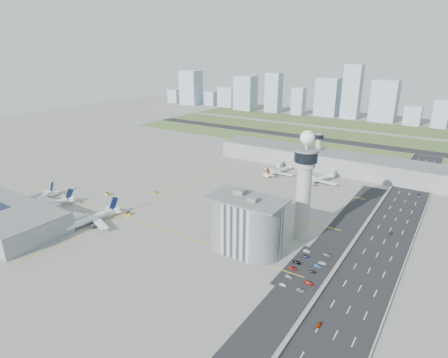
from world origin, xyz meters
The scene contains 63 objects.
ground centered at (0.00, 0.00, 0.00)m, with size 1000.00×1000.00×0.00m, color gray.
grass_strip_0 centered at (-20.00, 225.00, 0.04)m, with size 480.00×50.00×0.08m, color #47622E.
grass_strip_1 centered at (-20.00, 300.00, 0.04)m, with size 480.00×60.00×0.08m, color #3F5729.
grass_strip_2 centered at (-20.00, 380.00, 0.04)m, with size 480.00×70.00×0.08m, color #49602D.
runway centered at (-20.00, 262.00, 0.06)m, with size 480.00×22.00×0.10m, color black.
highway centered at (115.00, 0.00, 0.05)m, with size 28.00×500.00×0.10m, color black.
barrier_left centered at (101.00, 0.00, 0.60)m, with size 0.60×500.00×1.20m, color #9E9E99.
barrier_right centered at (129.00, 0.00, 0.60)m, with size 0.60×500.00×1.20m, color #9E9E99.
landside_road centered at (90.00, -10.00, 0.04)m, with size 18.00×260.00×0.08m, color black.
parking_lot centered at (88.00, -22.00, 0.05)m, with size 20.00×44.00×0.10m, color black.
taxiway_line_h_0 centered at (-40.00, -30.00, 0.01)m, with size 260.00×0.60×0.01m, color yellow.
taxiway_line_h_1 centered at (-40.00, 30.00, 0.01)m, with size 260.00×0.60×0.01m, color yellow.
taxiway_line_h_2 centered at (-40.00, 90.00, 0.01)m, with size 260.00×0.60×0.01m, color yellow.
taxiway_line_v centered at (-40.00, 30.00, 0.01)m, with size 0.60×260.00×0.01m, color yellow.
control_tower centered at (72.00, 8.00, 35.04)m, with size 14.00×14.00×64.50m.
secondary_tower centered at (30.00, 150.00, 18.80)m, with size 8.60×8.60×31.90m.
admin_building centered at (51.99, -22.00, 15.30)m, with size 42.00×24.00×33.50m.
terminal_pier centered at (40.00, 148.00, 7.90)m, with size 210.00×32.00×15.80m.
near_terminal centered at (-88.07, -82.02, 6.43)m, with size 84.00×42.00×13.00m.
airplane_near_a centered at (-106.66, -46.99, 5.10)m, with size 36.40×30.94×10.19m, color white, non-canonical shape.
airplane_near_b centered at (-92.06, -51.13, 5.44)m, with size 38.87×33.04×10.88m, color white, non-canonical shape.
airplane_near_c centered at (-46.66, -50.27, 6.23)m, with size 44.52×37.84×12.47m, color white, non-canonical shape.
airplane_far_a centered at (9.65, 108.87, 4.87)m, with size 34.79×29.57×9.74m, color white, non-canonical shape.
airplane_far_b centered at (48.39, 108.77, 5.46)m, with size 39.03×33.17×10.93m, color white, non-canonical shape.
jet_bridge_near_0 centered at (-113.00, -61.00, 2.85)m, with size 14.00×3.00×5.70m, color silver, non-canonical shape.
jet_bridge_near_1 centered at (-83.00, -61.00, 2.85)m, with size 14.00×3.00×5.70m, color silver, non-canonical shape.
jet_bridge_near_2 centered at (-53.00, -61.00, 2.85)m, with size 14.00×3.00×5.70m, color silver, non-canonical shape.
jet_bridge_far_0 centered at (2.00, 132.00, 2.85)m, with size 14.00×3.00×5.70m, color silver, non-canonical shape.
jet_bridge_far_1 centered at (52.00, 132.00, 2.85)m, with size 14.00×3.00×5.70m, color silver, non-canonical shape.
tug_0 centered at (-98.43, -36.65, 0.98)m, with size 2.33×3.38×1.97m, color yellow, non-canonical shape.
tug_1 centered at (-77.52, -9.53, 1.04)m, with size 2.45×3.56×2.07m, color gold, non-canonical shape.
tug_2 centered at (-37.13, -26.18, 1.06)m, with size 2.51×3.66×2.13m, color gold, non-canonical shape.
tug_3 centered at (-49.56, 12.92, 0.84)m, with size 1.98×2.88×1.67m, color #E6AC00, non-canonical shape.
tug_4 centered at (1.24, 99.37, 1.00)m, with size 2.37×3.45×2.01m, color yellow, non-canonical shape.
tug_5 centered at (30.38, 111.54, 1.04)m, with size 2.47×3.59×2.09m, color gold, non-canonical shape.
car_lot_0 centered at (83.97, -41.72, 0.58)m, with size 1.36×3.39×1.15m, color white.
car_lot_1 centered at (83.59, -34.10, 0.58)m, with size 1.23×3.52×1.16m, color slate.
car_lot_2 centered at (82.23, -26.33, 0.62)m, with size 2.04×4.43×1.23m, color #B52124.
car_lot_3 centered at (81.80, -19.90, 0.62)m, with size 1.73×4.26×1.24m, color black.
car_lot_4 centered at (83.39, -11.44, 0.63)m, with size 1.48×3.68×1.25m, color #17224B.
car_lot_5 centered at (81.85, -6.12, 0.63)m, with size 1.33×3.81×1.26m, color #B4B8C4.
car_lot_6 centered at (92.69, -41.13, 0.58)m, with size 1.93×4.17×1.16m, color #939499.
car_lot_7 centered at (93.77, -33.93, 0.65)m, with size 1.81×4.45×1.29m, color #B42717.
car_lot_8 centered at (91.85, -23.51, 0.57)m, with size 1.34×3.33×1.14m, color #232227.
car_lot_9 centered at (92.11, -17.31, 0.65)m, with size 1.38×3.97×1.31m, color #275081.
car_lot_10 centered at (93.24, -13.05, 0.55)m, with size 1.84×3.98×1.11m, color white.
car_lot_11 centered at (92.51, -4.27, 0.65)m, with size 1.82×4.47×1.30m, color gray.
car_hw_0 centered at (107.67, -58.84, 0.60)m, with size 1.43×3.55×1.21m, color #8E2206.
car_hw_1 centered at (115.99, 42.15, 0.65)m, with size 1.38×3.96×1.31m, color black.
car_hw_2 centered at (121.59, 121.54, 0.54)m, with size 1.79×3.89×1.08m, color navy.
car_hw_4 centered at (107.86, 180.19, 0.65)m, with size 1.55×3.84×1.31m, color #A3A3A3.
skyline_bldg_0 centered at (-377.77, 421.70, 13.25)m, with size 24.05×19.24×26.50m, color #9EADC1.
skyline_bldg_1 centered at (-331.22, 417.61, 32.80)m, with size 37.63×30.10×65.60m, color #9EADC1.
skyline_bldg_2 centered at (-291.25, 430.16, 13.39)m, with size 22.81×18.25×26.79m, color #9EADC1.
skyline_bldg_3 centered at (-252.58, 431.35, 18.47)m, with size 32.30×25.84×36.93m, color #9EADC1.
skyline_bldg_4 centered at (-204.47, 415.19, 30.18)m, with size 35.81×28.65×60.36m, color #9EADC1.
skyline_bldg_5 centered at (-150.11, 419.66, 33.44)m, with size 25.49×20.39×66.89m, color #9EADC1.
skyline_bldg_6 centered at (-102.68, 417.90, 22.60)m, with size 20.04×16.03×45.20m, color #9EADC1.
skyline_bldg_7 centered at (-59.44, 436.89, 30.61)m, with size 35.76×28.61×61.22m, color #9EADC1.
skyline_bldg_8 centered at (-19.42, 431.56, 41.69)m, with size 26.33×21.06×83.39m, color #9EADC1.
skyline_bldg_9 centered at (30.27, 432.32, 31.06)m, with size 36.96×29.57×62.11m, color #9EADC1.
skyline_bldg_10 centered at (73.27, 423.68, 13.87)m, with size 23.01×18.41×27.75m, color #9EADC1.
skyline_bldg_11 centered at (108.28, 423.34, 19.48)m, with size 20.22×16.18×38.97m, color #9EADC1.
Camera 1 is at (143.51, -182.56, 105.98)m, focal length 30.00 mm.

